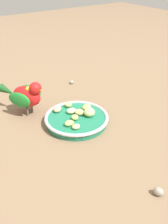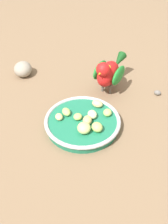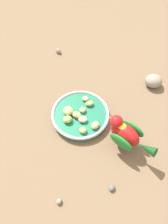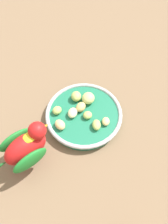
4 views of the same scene
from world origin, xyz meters
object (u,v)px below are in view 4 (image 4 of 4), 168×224
Objects in this scene: apple_piece_2 at (81,107)px; apple_piece_4 at (106,121)px; parrot at (24,148)px; apple_piece_0 at (76,96)px; apple_piece_5 at (60,125)px; apple_piece_7 at (73,112)px; apple_piece_6 at (97,125)px; apple_piece_1 at (88,98)px; apple_piece_8 at (57,110)px; feeding_bowl at (84,116)px; apple_piece_3 at (88,115)px.

apple_piece_2 reaches higher than apple_piece_4.
parrot reaches higher than apple_piece_2.
apple_piece_0 reaches higher than apple_piece_5.
apple_piece_6 is at bearing -128.45° from apple_piece_7.
apple_piece_0 is 0.12m from apple_piece_4.
apple_piece_6 is 0.96× the size of apple_piece_7.
apple_piece_7 is (-0.04, 0.05, -0.00)m from apple_piece_1.
apple_piece_1 is at bearing -73.49° from apple_piece_8.
apple_piece_5 reaches higher than feeding_bowl.
apple_piece_6 is at bearing -120.22° from apple_piece_8.
apple_piece_4 is at bearing -114.62° from apple_piece_7.
apple_piece_4 is (-0.09, -0.07, -0.00)m from apple_piece_0.
apple_piece_8 is (0.03, 0.08, 0.00)m from apple_piece_3.
feeding_bowl is 0.04m from apple_piece_7.
apple_piece_7 is at bearing 82.70° from feeding_bowl.
parrot is (-0.13, 0.08, 0.04)m from apple_piece_8.
apple_piece_6 is 0.20m from parrot.
apple_piece_5 is (-0.09, 0.05, -0.00)m from apple_piece_0.
feeding_bowl is at bearing 2.95° from parrot.
apple_piece_7 reaches higher than apple_piece_4.
apple_piece_6 is at bearing -12.77° from parrot.
apple_piece_5 reaches higher than apple_piece_3.
apple_piece_1 is 1.17× the size of apple_piece_2.
parrot is at bearing 109.19° from apple_piece_6.
apple_piece_5 is at bearing 82.89° from apple_piece_6.
feeding_bowl is 6.59× the size of apple_piece_5.
apple_piece_1 is 1.48× the size of apple_piece_4.
apple_piece_7 is 1.22× the size of apple_piece_8.
apple_piece_0 is at bearing 13.52° from apple_piece_2.
apple_piece_5 is at bearing 148.71° from apple_piece_0.
apple_piece_3 is 0.75× the size of apple_piece_7.
apple_piece_2 is 0.03m from apple_piece_7.
apple_piece_7 is at bearing -105.77° from apple_piece_8.
apple_piece_6 is at bearing -172.90° from apple_piece_1.
apple_piece_1 reaches higher than feeding_bowl.
apple_piece_8 is at bearing 25.12° from parrot.
apple_piece_8 is at bearing 59.78° from apple_piece_6.
apple_piece_6 and apple_piece_7 have the same top height.
apple_piece_0 is at bearing -16.93° from apple_piece_7.
apple_piece_2 is at bearing -60.53° from apple_piece_7.
apple_piece_0 is 1.01× the size of apple_piece_2.
apple_piece_0 is (0.06, 0.02, 0.02)m from feeding_bowl.
apple_piece_6 is (-0.04, -0.03, 0.02)m from feeding_bowl.
apple_piece_0 is at bearing 17.76° from parrot.
apple_piece_1 reaches higher than apple_piece_0.
apple_piece_1 is 0.04m from apple_piece_2.
apple_piece_4 is at bearing -73.08° from apple_piece_6.
apple_piece_3 is (-0.07, -0.02, -0.00)m from apple_piece_0.
apple_piece_1 is 1.53× the size of apple_piece_3.
apple_piece_8 is at bearing 74.23° from apple_piece_7.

